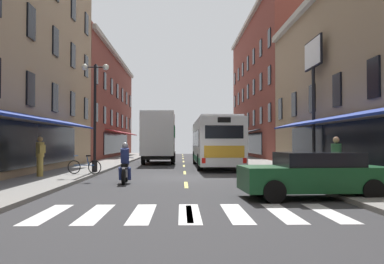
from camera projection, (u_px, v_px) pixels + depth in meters
ground_plane at (185, 178)px, 19.69m from camera, size 34.80×80.00×0.10m
lane_centre_dashes at (185, 178)px, 19.44m from camera, size 0.14×73.90×0.01m
crosswalk_near at (189, 213)px, 9.70m from camera, size 7.10×2.80×0.01m
sidewalk_left at (61, 176)px, 19.54m from camera, size 3.00×80.00×0.14m
sidewalk_right at (308, 176)px, 19.85m from camera, size 3.00×80.00×0.14m
billboard_sign at (313, 70)px, 22.62m from camera, size 0.40×2.76×7.21m
transit_bus at (215, 142)px, 27.79m from camera, size 2.70×11.74×3.22m
box_truck at (159, 138)px, 32.65m from camera, size 2.50×7.65×3.92m
sedan_near at (162, 152)px, 42.53m from camera, size 1.93×4.75×1.38m
sedan_mid at (313, 175)px, 12.33m from camera, size 4.32×2.17×1.37m
motorcycle_rider at (125, 166)px, 16.87m from camera, size 0.62×2.07×1.66m
bicycle_near at (84, 167)px, 19.88m from camera, size 1.69×0.50×0.91m
pedestrian_near at (40, 155)px, 18.50m from camera, size 0.48×0.51×1.79m
pedestrian_mid at (336, 160)px, 14.70m from camera, size 0.36×0.36×1.73m
street_lamp_twin at (95, 112)px, 21.50m from camera, size 1.42×0.32×5.62m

